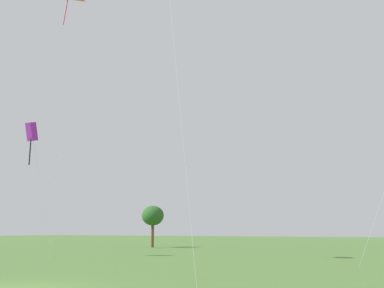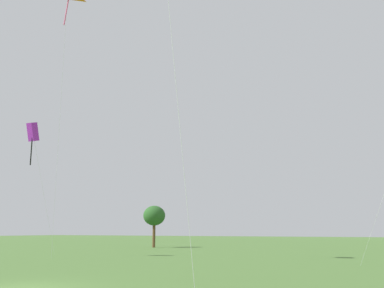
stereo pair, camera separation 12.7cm
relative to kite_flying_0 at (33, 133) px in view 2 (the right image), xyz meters
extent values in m
cylinder|color=silver|center=(-0.58, 2.29, -5.22)|extent=(1.18, 4.61, 10.58)
cube|color=purple|center=(0.00, -0.01, 0.07)|extent=(0.68, 1.05, 1.74)
cylinder|color=black|center=(0.00, -0.01, -1.54)|extent=(0.45, 0.42, 2.60)
cylinder|color=silver|center=(4.24, -1.07, -0.02)|extent=(2.93, 2.97, 20.98)
cylinder|color=#E5598C|center=(5.69, -2.55, 8.90)|extent=(0.19, 0.33, 2.54)
cylinder|color=brown|center=(-1.12, 21.51, -8.98)|extent=(0.37, 0.37, 3.04)
ellipsoid|color=#285623|center=(-1.12, 21.51, -6.46)|extent=(2.85, 2.85, 2.56)
camera|label=1|loc=(28.66, -24.85, -8.38)|focal=38.87mm
camera|label=2|loc=(28.78, -24.80, -8.38)|focal=38.87mm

